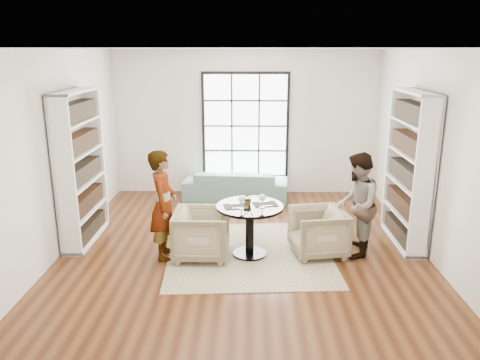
{
  "coord_description": "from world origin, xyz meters",
  "views": [
    {
      "loc": [
        0.09,
        -6.75,
        2.99
      ],
      "look_at": [
        -0.06,
        0.4,
        0.99
      ],
      "focal_mm": 35.0,
      "sensor_mm": 36.0,
      "label": 1
    }
  ],
  "objects_px": {
    "sofa": "(236,185)",
    "wine_glass_left": "(242,199)",
    "flower_centerpiece": "(248,199)",
    "person_left": "(163,205)",
    "pedestal_table": "(250,219)",
    "armchair_left": "(202,234)",
    "person_right": "(357,205)",
    "wine_glass_right": "(262,198)",
    "armchair_right": "(318,232)"
  },
  "relations": [
    {
      "from": "person_right",
      "to": "flower_centerpiece",
      "type": "relative_size",
      "value": 8.02
    },
    {
      "from": "armchair_right",
      "to": "flower_centerpiece",
      "type": "height_order",
      "value": "flower_centerpiece"
    },
    {
      "from": "armchair_left",
      "to": "flower_centerpiece",
      "type": "distance_m",
      "value": 0.86
    },
    {
      "from": "armchair_right",
      "to": "flower_centerpiece",
      "type": "relative_size",
      "value": 4.0
    },
    {
      "from": "person_left",
      "to": "wine_glass_left",
      "type": "height_order",
      "value": "person_left"
    },
    {
      "from": "armchair_left",
      "to": "flower_centerpiece",
      "type": "bearing_deg",
      "value": -81.52
    },
    {
      "from": "person_left",
      "to": "person_right",
      "type": "distance_m",
      "value": 2.83
    },
    {
      "from": "pedestal_table",
      "to": "wine_glass_left",
      "type": "xyz_separation_m",
      "value": [
        -0.12,
        -0.15,
        0.36
      ]
    },
    {
      "from": "sofa",
      "to": "wine_glass_right",
      "type": "relative_size",
      "value": 10.0
    },
    {
      "from": "sofa",
      "to": "flower_centerpiece",
      "type": "height_order",
      "value": "flower_centerpiece"
    },
    {
      "from": "person_right",
      "to": "flower_centerpiece",
      "type": "bearing_deg",
      "value": -72.37
    },
    {
      "from": "person_right",
      "to": "wine_glass_right",
      "type": "relative_size",
      "value": 7.46
    },
    {
      "from": "wine_glass_left",
      "to": "wine_glass_right",
      "type": "bearing_deg",
      "value": 9.23
    },
    {
      "from": "armchair_left",
      "to": "person_right",
      "type": "xyz_separation_m",
      "value": [
        2.28,
        0.14,
        0.41
      ]
    },
    {
      "from": "sofa",
      "to": "wine_glass_left",
      "type": "relative_size",
      "value": 10.66
    },
    {
      "from": "pedestal_table",
      "to": "wine_glass_right",
      "type": "bearing_deg",
      "value": -30.75
    },
    {
      "from": "pedestal_table",
      "to": "person_left",
      "type": "xyz_separation_m",
      "value": [
        -1.26,
        -0.08,
        0.24
      ]
    },
    {
      "from": "sofa",
      "to": "flower_centerpiece",
      "type": "distance_m",
      "value": 2.77
    },
    {
      "from": "armchair_right",
      "to": "person_left",
      "type": "bearing_deg",
      "value": -96.54
    },
    {
      "from": "pedestal_table",
      "to": "sofa",
      "type": "xyz_separation_m",
      "value": [
        -0.29,
        2.72,
        -0.26
      ]
    },
    {
      "from": "pedestal_table",
      "to": "flower_centerpiece",
      "type": "distance_m",
      "value": 0.32
    },
    {
      "from": "sofa",
      "to": "armchair_right",
      "type": "bearing_deg",
      "value": 120.8
    },
    {
      "from": "person_left",
      "to": "wine_glass_left",
      "type": "bearing_deg",
      "value": -95.47
    },
    {
      "from": "person_right",
      "to": "flower_centerpiece",
      "type": "distance_m",
      "value": 1.6
    },
    {
      "from": "wine_glass_left",
      "to": "wine_glass_right",
      "type": "xyz_separation_m",
      "value": [
        0.3,
        0.05,
        0.01
      ]
    },
    {
      "from": "armchair_right",
      "to": "person_left",
      "type": "distance_m",
      "value": 2.33
    },
    {
      "from": "pedestal_table",
      "to": "armchair_left",
      "type": "relative_size",
      "value": 1.22
    },
    {
      "from": "wine_glass_left",
      "to": "flower_centerpiece",
      "type": "xyz_separation_m",
      "value": [
        0.1,
        0.17,
        -0.04
      ]
    },
    {
      "from": "pedestal_table",
      "to": "wine_glass_right",
      "type": "distance_m",
      "value": 0.42
    },
    {
      "from": "pedestal_table",
      "to": "armchair_left",
      "type": "bearing_deg",
      "value": -173.83
    },
    {
      "from": "pedestal_table",
      "to": "flower_centerpiece",
      "type": "height_order",
      "value": "flower_centerpiece"
    },
    {
      "from": "armchair_left",
      "to": "person_left",
      "type": "distance_m",
      "value": 0.71
    },
    {
      "from": "sofa",
      "to": "wine_glass_right",
      "type": "distance_m",
      "value": 2.93
    },
    {
      "from": "armchair_left",
      "to": "wine_glass_right",
      "type": "bearing_deg",
      "value": -91.32
    },
    {
      "from": "wine_glass_right",
      "to": "armchair_left",
      "type": "bearing_deg",
      "value": 178.14
    },
    {
      "from": "pedestal_table",
      "to": "armchair_right",
      "type": "distance_m",
      "value": 1.05
    },
    {
      "from": "armchair_left",
      "to": "person_right",
      "type": "height_order",
      "value": "person_right"
    },
    {
      "from": "armchair_left",
      "to": "flower_centerpiece",
      "type": "height_order",
      "value": "flower_centerpiece"
    },
    {
      "from": "pedestal_table",
      "to": "wine_glass_right",
      "type": "height_order",
      "value": "wine_glass_right"
    },
    {
      "from": "wine_glass_left",
      "to": "flower_centerpiece",
      "type": "bearing_deg",
      "value": 61.01
    },
    {
      "from": "armchair_right",
      "to": "person_left",
      "type": "relative_size",
      "value": 0.48
    },
    {
      "from": "pedestal_table",
      "to": "wine_glass_left",
      "type": "height_order",
      "value": "wine_glass_left"
    },
    {
      "from": "wine_glass_right",
      "to": "flower_centerpiece",
      "type": "relative_size",
      "value": 1.08
    },
    {
      "from": "wine_glass_right",
      "to": "person_left",
      "type": "bearing_deg",
      "value": 178.85
    },
    {
      "from": "wine_glass_right",
      "to": "flower_centerpiece",
      "type": "height_order",
      "value": "wine_glass_right"
    },
    {
      "from": "person_left",
      "to": "wine_glass_left",
      "type": "xyz_separation_m",
      "value": [
        1.14,
        -0.08,
        0.12
      ]
    },
    {
      "from": "pedestal_table",
      "to": "armchair_left",
      "type": "height_order",
      "value": "pedestal_table"
    },
    {
      "from": "armchair_left",
      "to": "wine_glass_right",
      "type": "relative_size",
      "value": 3.85
    },
    {
      "from": "armchair_right",
      "to": "wine_glass_left",
      "type": "distance_m",
      "value": 1.29
    },
    {
      "from": "sofa",
      "to": "person_right",
      "type": "height_order",
      "value": "person_right"
    }
  ]
}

